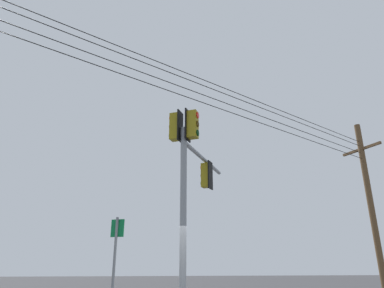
# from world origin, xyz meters

# --- Properties ---
(signal_mast_assembly) EXTENTS (2.33, 4.16, 6.16)m
(signal_mast_assembly) POSITION_xyz_m (-0.22, -1.45, 4.34)
(signal_mast_assembly) COLOR gray
(signal_mast_assembly) RESTS_ON ground
(utility_pole_wooden) EXTENTS (0.81, 2.21, 8.28)m
(utility_pole_wooden) POSITION_xyz_m (-9.41, -6.33, 4.27)
(utility_pole_wooden) COLOR brown
(utility_pole_wooden) RESTS_ON ground
(route_sign_primary) EXTENTS (0.35, 0.17, 2.61)m
(route_sign_primary) POSITION_xyz_m (1.83, 0.15, 1.63)
(route_sign_primary) COLOR slate
(route_sign_primary) RESTS_ON ground
(overhead_wire_span) EXTENTS (20.87, 12.08, 1.51)m
(overhead_wire_span) POSITION_xyz_m (1.02, -0.30, 7.20)
(overhead_wire_span) COLOR black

